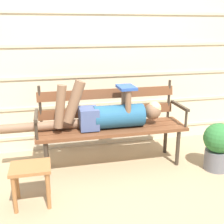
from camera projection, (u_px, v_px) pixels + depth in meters
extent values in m
plane|color=tan|center=(115.00, 171.00, 3.09)|extent=(12.00, 12.00, 0.00)
cube|color=beige|center=(100.00, 60.00, 3.51)|extent=(4.38, 0.06, 2.26)
cube|color=beige|center=(102.00, 131.00, 3.75)|extent=(4.38, 0.02, 0.04)
cube|color=beige|center=(101.00, 104.00, 3.64)|extent=(4.38, 0.02, 0.04)
cube|color=beige|center=(101.00, 75.00, 3.54)|extent=(4.38, 0.02, 0.04)
cube|color=beige|center=(101.00, 45.00, 3.43)|extent=(4.38, 0.02, 0.04)
cube|color=beige|center=(100.00, 12.00, 3.32)|extent=(4.38, 0.02, 0.04)
cube|color=brown|center=(115.00, 134.00, 2.98)|extent=(1.66, 0.14, 0.04)
cube|color=brown|center=(112.00, 129.00, 3.11)|extent=(1.66, 0.14, 0.04)
cube|color=brown|center=(109.00, 125.00, 3.25)|extent=(1.66, 0.14, 0.04)
cube|color=brown|center=(108.00, 111.00, 3.27)|extent=(1.59, 0.05, 0.11)
cube|color=brown|center=(108.00, 94.00, 3.21)|extent=(1.59, 0.05, 0.11)
cylinder|color=#382D23|center=(40.00, 107.00, 3.07)|extent=(0.03, 0.03, 0.46)
cylinder|color=#382D23|center=(169.00, 99.00, 3.41)|extent=(0.03, 0.03, 0.46)
cylinder|color=#382D23|center=(47.00, 161.00, 2.86)|extent=(0.04, 0.04, 0.42)
cylinder|color=#382D23|center=(178.00, 148.00, 3.18)|extent=(0.04, 0.04, 0.42)
cylinder|color=#382D23|center=(46.00, 148.00, 3.18)|extent=(0.04, 0.04, 0.42)
cylinder|color=#382D23|center=(165.00, 137.00, 3.50)|extent=(0.04, 0.04, 0.42)
cube|color=#382D23|center=(36.00, 115.00, 2.87)|extent=(0.04, 0.42, 0.03)
cylinder|color=#382D23|center=(36.00, 130.00, 2.74)|extent=(0.03, 0.03, 0.20)
cube|color=#382D23|center=(180.00, 106.00, 3.22)|extent=(0.04, 0.42, 0.03)
cylinder|color=#382D23|center=(186.00, 118.00, 3.09)|extent=(0.03, 0.03, 0.20)
cylinder|color=#23567A|center=(119.00, 116.00, 3.09)|extent=(0.55, 0.25, 0.25)
cube|color=#475684|center=(89.00, 118.00, 3.01)|extent=(0.20, 0.24, 0.23)
sphere|color=brown|center=(153.00, 111.00, 3.16)|extent=(0.19, 0.19, 0.19)
sphere|color=#E0C67A|center=(154.00, 108.00, 3.16)|extent=(0.16, 0.16, 0.16)
cylinder|color=brown|center=(74.00, 102.00, 2.86)|extent=(0.25, 0.11, 0.46)
cylinder|color=brown|center=(60.00, 107.00, 2.84)|extent=(0.15, 0.09, 0.46)
cylinder|color=brown|center=(41.00, 126.00, 2.98)|extent=(0.85, 0.10, 0.10)
cylinder|color=brown|center=(128.00, 104.00, 2.99)|extent=(0.06, 0.06, 0.31)
cylinder|color=brown|center=(124.00, 101.00, 3.14)|extent=(0.06, 0.06, 0.31)
cube|color=#284C9E|center=(126.00, 87.00, 3.01)|extent=(0.19, 0.25, 0.03)
cube|color=#9E6638|center=(30.00, 167.00, 2.43)|extent=(0.35, 0.28, 0.03)
cylinder|color=#9E6638|center=(14.00, 195.00, 2.35)|extent=(0.04, 0.04, 0.34)
cylinder|color=#9E6638|center=(48.00, 191.00, 2.41)|extent=(0.04, 0.04, 0.34)
cylinder|color=#9E6638|center=(17.00, 182.00, 2.55)|extent=(0.04, 0.04, 0.34)
cylinder|color=#9E6638|center=(48.00, 178.00, 2.62)|extent=(0.04, 0.04, 0.34)
cylinder|color=slate|center=(216.00, 160.00, 3.11)|extent=(0.26, 0.26, 0.23)
sphere|color=#2D7033|center=(219.00, 138.00, 3.04)|extent=(0.33, 0.33, 0.33)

